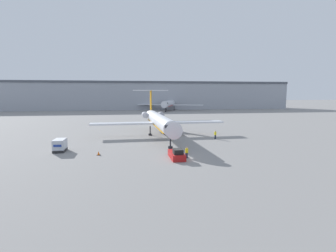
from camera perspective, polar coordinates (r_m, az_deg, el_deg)
name	(u,v)px	position (r m, az deg, el deg)	size (l,w,h in m)	color
ground_plane	(179,159)	(39.12, 2.41, -7.12)	(600.00, 600.00, 0.00)	gray
terminal_building	(139,95)	(157.34, -6.23, 6.64)	(180.00, 16.80, 16.40)	#9EA3AD
airplane_main	(159,120)	(59.11, -2.04, 1.30)	(30.25, 33.44, 10.50)	silver
pushback_tug	(177,155)	(39.17, 1.90, -6.22)	(1.91, 4.82, 1.61)	#B21919
luggage_cart	(60,145)	(47.16, -22.47, -3.91)	(1.76, 3.18, 2.06)	#232326
worker_near_tug	(187,152)	(39.22, 4.08, -5.74)	(0.40, 0.24, 1.73)	#232838
worker_by_wing	(215,135)	(56.10, 10.26, -1.85)	(0.40, 0.25, 1.81)	#232838
traffic_cone_left	(99,153)	(42.58, -14.88, -5.78)	(0.58, 0.58, 0.61)	black
airplane_parked_far_left	(170,103)	(145.34, 0.42, 4.94)	(35.41, 30.37, 10.74)	silver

